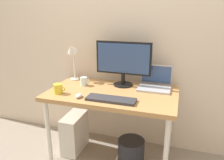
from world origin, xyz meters
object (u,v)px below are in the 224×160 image
laptop (155,83)px  wastebasket (131,153)px  glass_cup (84,81)px  computer_tower (75,133)px  mouse (79,96)px  desk (112,99)px  keyboard (111,99)px  coffee_mug (58,89)px  desk_lamp (72,54)px  monitor (123,61)px

laptop → wastebasket: 0.75m
glass_cup → computer_tower: 0.60m
laptop → mouse: size_ratio=3.56×
laptop → glass_cup: size_ratio=2.98×
desk → glass_cup: glass_cup is taller
keyboard → coffee_mug: bearing=177.9°
computer_tower → desk_lamp: bearing=111.7°
desk_lamp → keyboard: bearing=-36.5°
glass_cup → desk_lamp: bearing=146.2°
laptop → coffee_mug: size_ratio=2.68×
keyboard → desk_lamp: bearing=143.5°
desk → desk_lamp: (-0.52, 0.22, 0.37)m
keyboard → mouse: bearing=-176.3°
computer_tower → monitor: bearing=22.1°
desk → wastebasket: desk is taller
mouse → desk: bearing=43.2°
glass_cup → laptop: bearing=10.9°
desk → wastebasket: size_ratio=4.14×
monitor → keyboard: monitor is taller
monitor → desk_lamp: monitor is taller
desk_lamp → mouse: (0.28, -0.45, -0.28)m
computer_tower → wastebasket: (0.66, -0.10, -0.06)m
mouse → wastebasket: 0.79m
mouse → glass_cup: (-0.09, 0.32, 0.03)m
desk_lamp → desk: bearing=-22.7°
laptop → mouse: bearing=-143.5°
monitor → computer_tower: size_ratio=1.36×
glass_cup → wastebasket: bearing=-17.3°
desk_lamp → mouse: bearing=-58.2°
desk_lamp → monitor: bearing=-0.1°
desk_lamp → coffee_mug: bearing=-83.6°
monitor → desk_lamp: (-0.57, 0.00, 0.03)m
laptop → desk: bearing=-148.5°
desk → monitor: (0.05, 0.22, 0.33)m
mouse → computer_tower: 0.64m
coffee_mug → laptop: bearing=26.3°
monitor → keyboard: 0.50m
coffee_mug → wastebasket: size_ratio=0.40×
monitor → mouse: 0.59m
laptop → computer_tower: (-0.82, -0.22, -0.60)m
desk_lamp → computer_tower: size_ratio=1.00×
desk_lamp → wastebasket: 1.20m
desk_lamp → keyboard: (0.58, -0.43, -0.28)m
desk → keyboard: (0.06, -0.21, 0.08)m
desk_lamp → wastebasket: desk_lamp is taller
keyboard → mouse: mouse is taller
coffee_mug → desk: bearing=21.8°
mouse → wastebasket: mouse is taller
glass_cup → coffee_mug: bearing=-115.7°
desk_lamp → mouse: desk_lamp is taller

